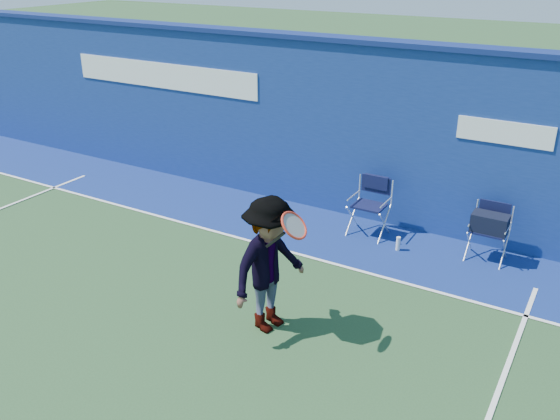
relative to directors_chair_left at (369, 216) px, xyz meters
The scene contains 8 objects.
ground 4.80m from the directors_chair_left, 111.54° to the right, with size 80.00×80.00×0.00m, color #264725.
stadium_wall 2.27m from the directors_chair_left, 157.11° to the left, with size 24.00×0.50×3.08m.
out_of_bounds_strip 1.82m from the directors_chair_left, 168.56° to the right, with size 24.00×1.80×0.01m, color navy.
court_lines 4.25m from the directors_chair_left, 114.52° to the right, with size 24.00×12.00×0.01m.
directors_chair_left is the anchor object (origin of this frame).
directors_chair_right 1.91m from the directors_chair_left, ahead, with size 0.53×0.47×0.89m.
water_bottle 0.75m from the directors_chair_left, 26.43° to the right, with size 0.07×0.07×0.23m, color silver.
tennis_player 3.18m from the directors_chair_left, 90.52° to the right, with size 0.98×1.25×1.77m.
Camera 1 is at (5.03, -4.04, 4.38)m, focal length 38.00 mm.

